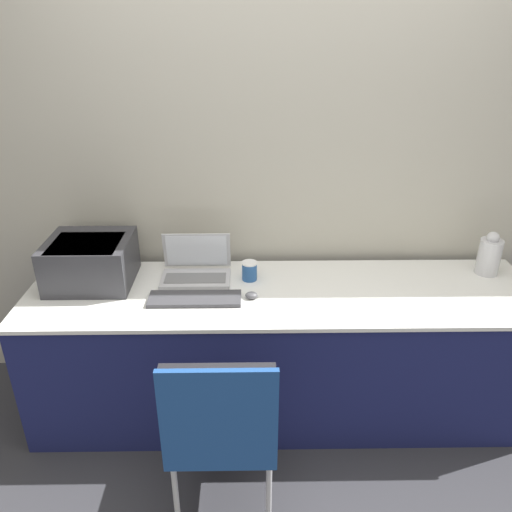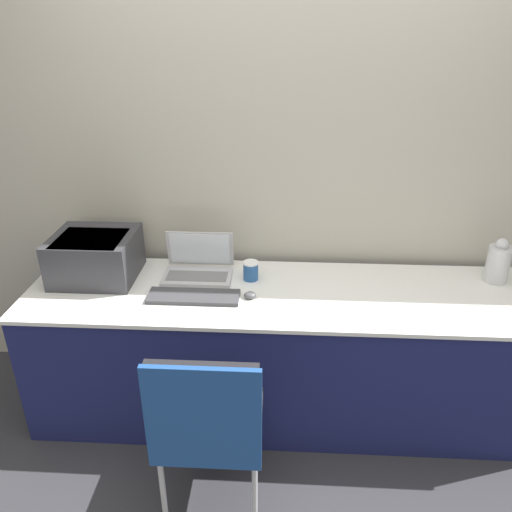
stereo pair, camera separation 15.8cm
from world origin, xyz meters
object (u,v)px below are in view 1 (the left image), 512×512
Objects in this scene: printer at (90,260)px; mouse at (251,295)px; external_keyboard at (195,299)px; metal_pitcher at (489,255)px; chair at (221,422)px; coffee_cup at (249,271)px; laptop_left at (196,268)px.

printer is 0.85m from mouse.
external_keyboard is 7.36× the size of mouse.
metal_pitcher is 0.27× the size of chair.
chair is (0.70, -0.82, -0.32)m from printer.
external_keyboard is 4.48× the size of coffee_cup.
printer is 0.48× the size of chair.
mouse is 0.07× the size of chair.
printer reaches higher than laptop_left.
chair is (-1.39, -0.89, -0.29)m from metal_pitcher.
mouse is (0.82, -0.18, -0.11)m from printer.
laptop_left is at bearing 141.35° from mouse.
laptop_left reaches higher than coffee_cup.
coffee_cup is at bearing 38.97° from external_keyboard.
chair is at bearing -97.92° from coffee_cup.
chair is at bearing -49.57° from printer.
chair reaches higher than mouse.
coffee_cup is at bearing -7.24° from laptop_left.
chair is (0.15, -0.62, -0.20)m from external_keyboard.
external_keyboard is at bearing -86.57° from laptop_left.
mouse is at bearing 3.98° from external_keyboard.
mouse is at bearing -87.43° from coffee_cup.
laptop_left is 3.58× the size of coffee_cup.
metal_pitcher is at bearing 1.93° from printer.
external_keyboard is 1.88× the size of metal_pitcher.
coffee_cup is at bearing 82.08° from chair.
mouse is (0.01, -0.20, -0.03)m from coffee_cup.
laptop_left is (0.53, 0.05, -0.08)m from printer.
coffee_cup is 0.42× the size of metal_pitcher.
mouse is (0.29, -0.23, -0.03)m from laptop_left.
chair is (-0.12, -0.64, -0.20)m from mouse.
chair is (0.17, -0.87, -0.24)m from laptop_left.
printer reaches higher than chair.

